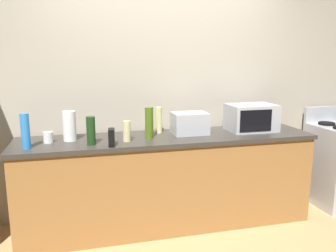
{
  "coord_description": "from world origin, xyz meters",
  "views": [
    {
      "loc": [
        -0.79,
        -2.7,
        1.65
      ],
      "look_at": [
        0.0,
        0.4,
        1.0
      ],
      "focal_mm": 36.72,
      "sensor_mm": 36.0,
      "label": 1
    }
  ],
  "objects_px": {
    "paper_towel_roll": "(69,126)",
    "mug_white": "(48,137)",
    "bottle_wine": "(91,131)",
    "toaster_oven": "(190,123)",
    "bottle_olive_oil": "(149,123)",
    "microwave": "(251,118)",
    "bottle_vinegar": "(159,120)",
    "bottle_spray_cleaner": "(25,131)",
    "bottle_hand_soap": "(127,131)",
    "cordless_phone": "(112,137)"
  },
  "relations": [
    {
      "from": "paper_towel_roll",
      "to": "mug_white",
      "type": "xyz_separation_m",
      "value": [
        -0.18,
        -0.04,
        -0.09
      ]
    },
    {
      "from": "paper_towel_roll",
      "to": "bottle_wine",
      "type": "bearing_deg",
      "value": -47.12
    },
    {
      "from": "toaster_oven",
      "to": "bottle_olive_oil",
      "type": "relative_size",
      "value": 1.16
    },
    {
      "from": "microwave",
      "to": "paper_towel_roll",
      "type": "relative_size",
      "value": 1.78
    },
    {
      "from": "bottle_olive_oil",
      "to": "bottle_vinegar",
      "type": "bearing_deg",
      "value": 55.53
    },
    {
      "from": "toaster_oven",
      "to": "bottle_spray_cleaner",
      "type": "bearing_deg",
      "value": -171.88
    },
    {
      "from": "paper_towel_roll",
      "to": "bottle_vinegar",
      "type": "bearing_deg",
      "value": 7.57
    },
    {
      "from": "bottle_vinegar",
      "to": "mug_white",
      "type": "distance_m",
      "value": 1.05
    },
    {
      "from": "microwave",
      "to": "bottle_wine",
      "type": "xyz_separation_m",
      "value": [
        -1.62,
        -0.19,
        -0.01
      ]
    },
    {
      "from": "paper_towel_roll",
      "to": "bottle_hand_soap",
      "type": "bearing_deg",
      "value": -17.21
    },
    {
      "from": "bottle_olive_oil",
      "to": "bottle_vinegar",
      "type": "distance_m",
      "value": 0.24
    },
    {
      "from": "toaster_oven",
      "to": "bottle_hand_soap",
      "type": "relative_size",
      "value": 1.84
    },
    {
      "from": "microwave",
      "to": "bottle_wine",
      "type": "relative_size",
      "value": 1.94
    },
    {
      "from": "microwave",
      "to": "mug_white",
      "type": "distance_m",
      "value": 1.99
    },
    {
      "from": "bottle_spray_cleaner",
      "to": "bottle_wine",
      "type": "xyz_separation_m",
      "value": [
        0.52,
        0.01,
        -0.02
      ]
    },
    {
      "from": "bottle_wine",
      "to": "bottle_spray_cleaner",
      "type": "bearing_deg",
      "value": -179.45
    },
    {
      "from": "bottle_vinegar",
      "to": "mug_white",
      "type": "height_order",
      "value": "bottle_vinegar"
    },
    {
      "from": "toaster_oven",
      "to": "bottle_vinegar",
      "type": "xyz_separation_m",
      "value": [
        -0.29,
        0.1,
        0.03
      ]
    },
    {
      "from": "bottle_olive_oil",
      "to": "bottle_hand_soap",
      "type": "bearing_deg",
      "value": -162.37
    },
    {
      "from": "bottle_spray_cleaner",
      "to": "bottle_vinegar",
      "type": "distance_m",
      "value": 1.23
    },
    {
      "from": "bottle_olive_oil",
      "to": "mug_white",
      "type": "relative_size",
      "value": 2.97
    },
    {
      "from": "bottle_vinegar",
      "to": "bottle_hand_soap",
      "type": "relative_size",
      "value": 1.41
    },
    {
      "from": "toaster_oven",
      "to": "cordless_phone",
      "type": "xyz_separation_m",
      "value": [
        -0.79,
        -0.3,
        -0.03
      ]
    },
    {
      "from": "paper_towel_roll",
      "to": "bottle_hand_soap",
      "type": "relative_size",
      "value": 1.46
    },
    {
      "from": "bottle_spray_cleaner",
      "to": "bottle_hand_soap",
      "type": "relative_size",
      "value": 1.6
    },
    {
      "from": "bottle_vinegar",
      "to": "bottle_wine",
      "type": "bearing_deg",
      "value": -155.14
    },
    {
      "from": "bottle_olive_oil",
      "to": "toaster_oven",
      "type": "bearing_deg",
      "value": 12.52
    },
    {
      "from": "paper_towel_roll",
      "to": "bottle_hand_soap",
      "type": "distance_m",
      "value": 0.52
    },
    {
      "from": "paper_towel_roll",
      "to": "cordless_phone",
      "type": "distance_m",
      "value": 0.46
    },
    {
      "from": "bottle_olive_oil",
      "to": "cordless_phone",
      "type": "bearing_deg",
      "value": -151.05
    },
    {
      "from": "paper_towel_roll",
      "to": "bottle_wine",
      "type": "distance_m",
      "value": 0.27
    },
    {
      "from": "microwave",
      "to": "bottle_vinegar",
      "type": "height_order",
      "value": "microwave"
    },
    {
      "from": "cordless_phone",
      "to": "bottle_vinegar",
      "type": "relative_size",
      "value": 0.58
    },
    {
      "from": "bottle_hand_soap",
      "to": "cordless_phone",
      "type": "bearing_deg",
      "value": -137.95
    },
    {
      "from": "bottle_olive_oil",
      "to": "bottle_hand_soap",
      "type": "relative_size",
      "value": 1.58
    },
    {
      "from": "cordless_phone",
      "to": "mug_white",
      "type": "relative_size",
      "value": 1.52
    },
    {
      "from": "cordless_phone",
      "to": "bottle_spray_cleaner",
      "type": "distance_m",
      "value": 0.7
    },
    {
      "from": "paper_towel_roll",
      "to": "bottle_spray_cleaner",
      "type": "xyz_separation_m",
      "value": [
        -0.34,
        -0.2,
        0.01
      ]
    },
    {
      "from": "cordless_phone",
      "to": "bottle_hand_soap",
      "type": "relative_size",
      "value": 0.81
    },
    {
      "from": "bottle_hand_soap",
      "to": "bottle_vinegar",
      "type": "bearing_deg",
      "value": 36.98
    },
    {
      "from": "microwave",
      "to": "bottle_hand_soap",
      "type": "height_order",
      "value": "microwave"
    },
    {
      "from": "toaster_oven",
      "to": "microwave",
      "type": "bearing_deg",
      "value": -1.06
    },
    {
      "from": "bottle_vinegar",
      "to": "bottle_olive_oil",
      "type": "bearing_deg",
      "value": -124.47
    },
    {
      "from": "mug_white",
      "to": "cordless_phone",
      "type": "bearing_deg",
      "value": -25.1
    },
    {
      "from": "paper_towel_roll",
      "to": "bottle_vinegar",
      "type": "height_order",
      "value": "paper_towel_roll"
    },
    {
      "from": "bottle_wine",
      "to": "bottle_hand_soap",
      "type": "height_order",
      "value": "bottle_wine"
    },
    {
      "from": "bottle_olive_oil",
      "to": "bottle_wine",
      "type": "height_order",
      "value": "bottle_olive_oil"
    },
    {
      "from": "toaster_oven",
      "to": "bottle_wine",
      "type": "relative_size",
      "value": 1.38
    },
    {
      "from": "toaster_oven",
      "to": "cordless_phone",
      "type": "height_order",
      "value": "toaster_oven"
    },
    {
      "from": "mug_white",
      "to": "paper_towel_roll",
      "type": "bearing_deg",
      "value": 11.25
    }
  ]
}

